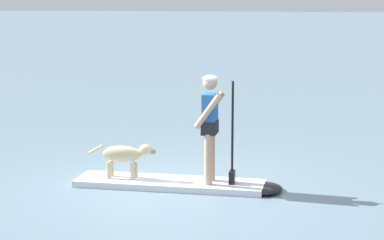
# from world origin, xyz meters

# --- Properties ---
(ground_plane) EXTENTS (400.00, 400.00, 0.00)m
(ground_plane) POSITION_xyz_m (0.00, 0.00, 0.00)
(ground_plane) COLOR slate
(paddleboard) EXTENTS (3.32, 1.23, 0.10)m
(paddleboard) POSITION_xyz_m (0.22, 0.04, 0.05)
(paddleboard) COLOR silver
(paddleboard) RESTS_ON ground_plane
(person_paddler) EXTENTS (0.64, 0.53, 1.67)m
(person_paddler) POSITION_xyz_m (0.65, 0.10, 1.06)
(person_paddler) COLOR tan
(person_paddler) RESTS_ON paddleboard
(dog) EXTENTS (1.12, 0.32, 0.56)m
(dog) POSITION_xyz_m (-0.72, -0.11, 0.47)
(dog) COLOR #CCB78C
(dog) RESTS_ON paddleboard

